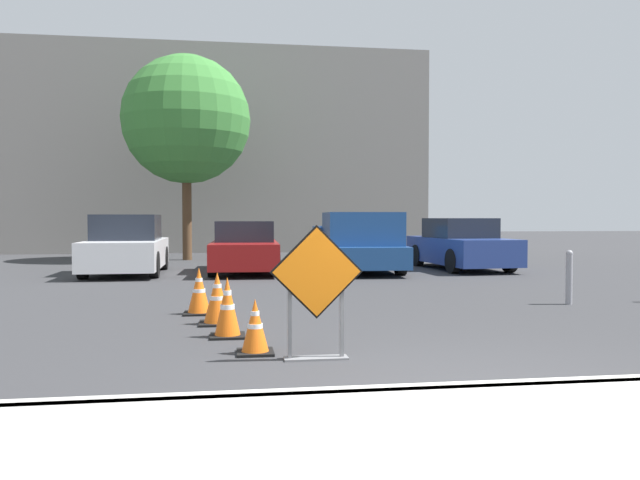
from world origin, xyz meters
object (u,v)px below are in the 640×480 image
object	(u,v)px
traffic_cone_second	(227,308)
traffic_cone_third	(217,299)
road_closed_sign	(316,286)
traffic_cone_nearest	(255,327)
parked_car_second	(245,248)
parked_car_nearest	(127,247)
pickup_truck	(357,245)
bollard_nearest	(569,276)
parked_car_third	(461,245)
traffic_cone_fourth	(199,291)

from	to	relation	value
traffic_cone_second	traffic_cone_third	distance (m)	0.97
road_closed_sign	traffic_cone_nearest	xyz separation A→B (m)	(-0.61, 0.39, -0.48)
road_closed_sign	parked_car_second	distance (m)	10.60
road_closed_sign	parked_car_nearest	distance (m)	11.02
traffic_cone_third	pickup_truck	bearing A→B (deg)	65.68
bollard_nearest	parked_car_third	bearing A→B (deg)	83.31
parked_car_nearest	parked_car_second	bearing A→B (deg)	-177.96
pickup_truck	parked_car_third	world-z (taller)	pickup_truck
traffic_cone_nearest	traffic_cone_second	bearing A→B (deg)	106.78
traffic_cone_nearest	traffic_cone_third	distance (m)	2.00
parked_car_second	traffic_cone_second	bearing A→B (deg)	89.30
pickup_truck	parked_car_nearest	bearing A→B (deg)	2.29
traffic_cone_third	parked_car_nearest	xyz separation A→B (m)	(-2.48, 8.10, 0.35)
traffic_cone_second	traffic_cone_fourth	world-z (taller)	traffic_cone_second
traffic_cone_third	bollard_nearest	xyz separation A→B (m)	(5.85, 1.13, 0.14)
parked_car_nearest	pickup_truck	bearing A→B (deg)	178.24
bollard_nearest	traffic_cone_second	bearing A→B (deg)	-159.93
traffic_cone_fourth	parked_car_third	xyz separation A→B (m)	(6.99, 7.38, 0.33)
road_closed_sign	pickup_truck	distance (m)	10.65
traffic_cone_second	parked_car_nearest	size ratio (longest dim) A/B	0.18
parked_car_nearest	parked_car_second	distance (m)	3.06
bollard_nearest	pickup_truck	bearing A→B (deg)	107.99
pickup_truck	parked_car_third	bearing A→B (deg)	-170.66
traffic_cone_nearest	pickup_truck	xyz separation A→B (m)	(3.18, 9.95, 0.43)
parked_car_second	traffic_cone_fourth	bearing A→B (deg)	85.22
traffic_cone_nearest	parked_car_third	size ratio (longest dim) A/B	0.14
traffic_cone_nearest	parked_car_nearest	distance (m)	10.47
traffic_cone_nearest	bollard_nearest	size ratio (longest dim) A/B	0.65
parked_car_nearest	parked_car_second	world-z (taller)	parked_car_nearest
road_closed_sign	parked_car_second	xyz separation A→B (m)	(-0.47, 10.59, -0.13)
parked_car_second	traffic_cone_third	bearing A→B (deg)	88.01
pickup_truck	bollard_nearest	world-z (taller)	pickup_truck
traffic_cone_second	parked_car_nearest	xyz separation A→B (m)	(-2.62, 9.05, 0.34)
road_closed_sign	parked_car_nearest	world-z (taller)	parked_car_nearest
traffic_cone_nearest	parked_car_second	distance (m)	10.20
parked_car_second	parked_car_third	world-z (taller)	parked_car_third
traffic_cone_nearest	parked_car_nearest	xyz separation A→B (m)	(-2.92, 10.04, 0.41)
road_closed_sign	bollard_nearest	size ratio (longest dim) A/B	1.51
pickup_truck	bollard_nearest	size ratio (longest dim) A/B	5.72
pickup_truck	road_closed_sign	bearing A→B (deg)	79.28
parked_car_nearest	traffic_cone_fourth	bearing A→B (deg)	106.19
road_closed_sign	traffic_cone_nearest	world-z (taller)	road_closed_sign
road_closed_sign	parked_car_nearest	size ratio (longest dim) A/B	0.34
traffic_cone_third	parked_car_nearest	world-z (taller)	parked_car_nearest
traffic_cone_nearest	traffic_cone_second	xyz separation A→B (m)	(-0.30, 0.99, 0.07)
traffic_cone_nearest	bollard_nearest	xyz separation A→B (m)	(5.41, 3.07, 0.20)
parked_car_third	bollard_nearest	distance (m)	7.25
pickup_truck	bollard_nearest	bearing A→B (deg)	111.20
pickup_truck	traffic_cone_fourth	bearing A→B (deg)	64.21
traffic_cone_nearest	bollard_nearest	bearing A→B (deg)	29.61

